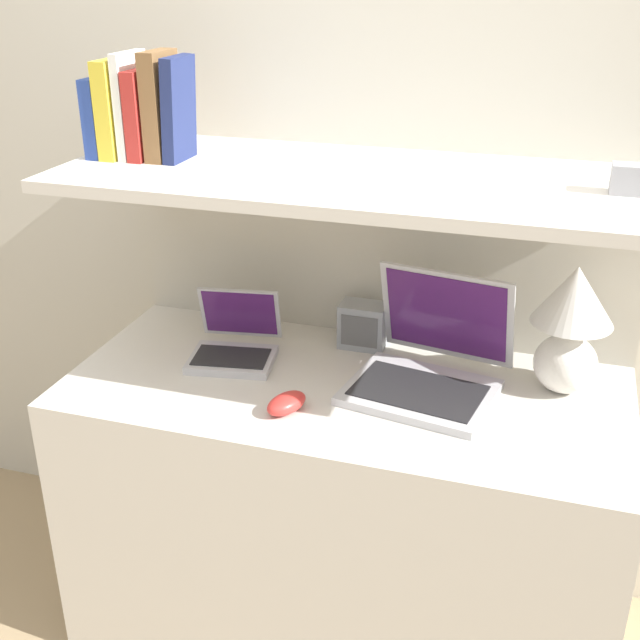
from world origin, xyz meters
name	(u,v)px	position (x,y,z in m)	size (l,w,h in m)	color
wall_back	(385,174)	(0.00, 0.69, 1.20)	(6.00, 0.05, 2.40)	beige
desk	(342,513)	(0.00, 0.31, 0.38)	(1.36, 0.62, 0.76)	silver
back_riser	(375,375)	(0.00, 0.64, 0.62)	(1.36, 0.04, 1.25)	beige
shelf	(355,179)	(0.00, 0.38, 1.26)	(1.36, 0.56, 0.03)	silver
table_lamp	(571,323)	(0.51, 0.45, 0.94)	(0.19, 0.19, 0.32)	white
laptop_large	(429,366)	(0.19, 0.37, 0.82)	(0.39, 0.39, 0.27)	silver
laptop_small	(235,344)	(-0.31, 0.38, 0.80)	(0.25, 0.25, 0.17)	silver
computer_mouse	(286,403)	(-0.09, 0.16, 0.79)	(0.10, 0.13, 0.04)	red
router_box	(363,325)	(-0.01, 0.54, 0.83)	(0.12, 0.08, 0.12)	gray
book_blue	(103,116)	(-0.63, 0.38, 1.37)	(0.03, 0.14, 0.19)	#284293
book_yellow	(118,108)	(-0.59, 0.38, 1.39)	(0.04, 0.15, 0.23)	gold
book_white	(132,105)	(-0.55, 0.38, 1.40)	(0.02, 0.14, 0.24)	silver
book_red	(144,114)	(-0.52, 0.38, 1.38)	(0.03, 0.14, 0.21)	#A82823
book_brown	(161,106)	(-0.48, 0.38, 1.40)	(0.04, 0.13, 0.25)	brown
book_navy	(179,109)	(-0.43, 0.38, 1.39)	(0.04, 0.12, 0.24)	navy
shelf_gadget	(628,179)	(0.57, 0.38, 1.30)	(0.07, 0.05, 0.06)	#99999E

